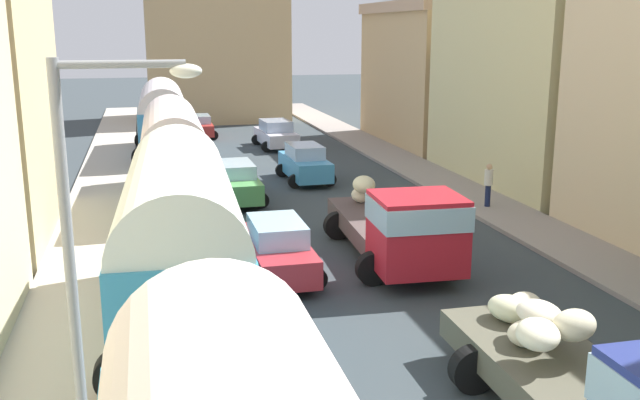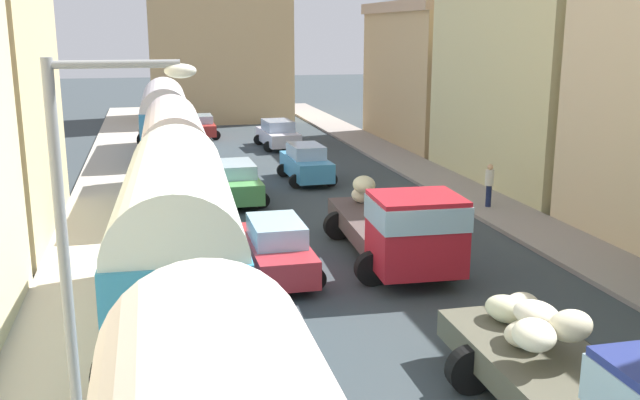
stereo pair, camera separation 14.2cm
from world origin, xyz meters
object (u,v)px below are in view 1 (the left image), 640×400
object	(u,v)px
pedestrian_2	(488,184)
parked_bus_1	(180,236)
cargo_truck_1	(400,225)
car_4	(199,126)
car_1	(276,134)
streetlamp_near	(90,238)
car_0	(305,163)
parked_bus_3	(163,116)
car_3	(233,182)
car_2	(277,248)
parked_bus_2	(173,150)

from	to	relation	value
pedestrian_2	parked_bus_1	bearing A→B (deg)	-143.35
cargo_truck_1	parked_bus_1	bearing A→B (deg)	-152.54
cargo_truck_1	car_4	xyz separation A→B (m)	(-3.61, 26.64, -0.53)
car_1	streetlamp_near	bearing A→B (deg)	-105.12
car_4	pedestrian_2	xyz separation A→B (m)	(9.13, -21.13, 0.29)
car_0	streetlamp_near	world-z (taller)	streetlamp_near
car_0	car_1	xyz separation A→B (m)	(0.43, 9.50, -0.04)
parked_bus_3	cargo_truck_1	xyz separation A→B (m)	(5.92, -20.26, -0.91)
parked_bus_3	streetlamp_near	xyz separation A→B (m)	(-1.75, -28.48, 1.63)
cargo_truck_1	car_3	world-z (taller)	cargo_truck_1
pedestrian_2	car_4	bearing A→B (deg)	113.36
cargo_truck_1	streetlamp_near	size ratio (longest dim) A/B	1.17
car_0	car_4	bearing A→B (deg)	103.91
car_0	car_1	distance (m)	9.51
parked_bus_1	car_0	size ratio (longest dim) A/B	2.11
parked_bus_3	pedestrian_2	distance (m)	18.70
car_0	car_1	bearing A→B (deg)	87.38
cargo_truck_1	streetlamp_near	xyz separation A→B (m)	(-7.67, -8.21, 2.54)
car_4	parked_bus_1	bearing A→B (deg)	-95.03
parked_bus_1	car_2	bearing A→B (deg)	51.00
parked_bus_3	pedestrian_2	bearing A→B (deg)	-52.21
cargo_truck_1	streetlamp_near	distance (m)	11.52
car_3	car_1	bearing A→B (deg)	72.23
parked_bus_1	car_4	bearing A→B (deg)	84.97
car_1	streetlamp_near	size ratio (longest dim) A/B	0.70
car_0	pedestrian_2	distance (m)	8.69
car_4	car_2	bearing A→B (deg)	-89.79
parked_bus_2	streetlamp_near	world-z (taller)	streetlamp_near
car_2	car_3	world-z (taller)	car_2
car_1	pedestrian_2	size ratio (longest dim) A/B	2.48
car_2	parked_bus_2	bearing A→B (deg)	104.67
parked_bus_2	parked_bus_3	distance (m)	11.14
parked_bus_2	car_2	distance (m)	9.40
streetlamp_near	pedestrian_2	bearing A→B (deg)	46.13
parked_bus_2	cargo_truck_1	world-z (taller)	parked_bus_2
parked_bus_1	pedestrian_2	bearing A→B (deg)	36.65
parked_bus_3	car_0	world-z (taller)	parked_bus_3
car_0	car_4	distance (m)	14.89
car_0	parked_bus_1	bearing A→B (deg)	-111.93
car_0	car_3	world-z (taller)	car_0
parked_bus_3	pedestrian_2	size ratio (longest dim) A/B	5.15
parked_bus_3	pedestrian_2	xyz separation A→B (m)	(11.44, -14.75, -1.16)
car_0	streetlamp_near	distance (m)	21.99
parked_bus_3	car_0	size ratio (longest dim) A/B	2.20
streetlamp_near	parked_bus_3	bearing A→B (deg)	86.48
car_1	car_0	bearing A→B (deg)	-92.62
parked_bus_1	parked_bus_3	bearing A→B (deg)	89.22
pedestrian_2	streetlamp_near	bearing A→B (deg)	-133.87
parked_bus_1	car_1	distance (m)	25.84
parked_bus_2	cargo_truck_1	bearing A→B (deg)	-57.29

